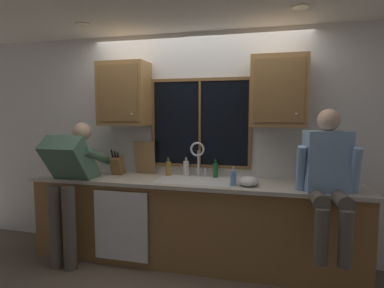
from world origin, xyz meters
name	(u,v)px	position (x,y,z in m)	size (l,w,h in m)	color
back_wall	(198,144)	(0.00, 0.06, 1.27)	(5.92, 0.12, 2.55)	silver
ceiling_downlight_left	(82,24)	(-1.05, -0.60, 2.54)	(0.14, 0.14, 0.01)	#FFEAB2
ceiling_downlight_right	(301,7)	(1.05, -0.60, 2.54)	(0.14, 0.14, 0.01)	#FFEAB2
window_glass	(200,123)	(0.04, -0.01, 1.52)	(1.10, 0.02, 0.95)	black
window_frame_top	(200,80)	(0.04, -0.02, 2.02)	(1.17, 0.02, 0.04)	brown
window_frame_bottom	(200,166)	(0.04, -0.02, 1.03)	(1.17, 0.02, 0.04)	brown
window_frame_left	(153,123)	(-0.53, -0.02, 1.52)	(0.04, 0.02, 0.95)	brown
window_frame_right	(250,124)	(0.61, -0.02, 1.52)	(0.04, 0.02, 0.95)	brown
window_mullion_center	(200,123)	(0.04, -0.02, 1.52)	(0.02, 0.02, 0.95)	brown
lower_cabinet_run	(190,223)	(0.00, -0.29, 0.44)	(3.52, 0.58, 0.88)	olive
countertop	(190,182)	(0.00, -0.31, 0.90)	(3.58, 0.62, 0.04)	beige
dishwasher_front	(121,226)	(-0.67, -0.61, 0.46)	(0.60, 0.02, 0.74)	white
upper_cabinet_left	(124,94)	(-0.82, -0.17, 1.86)	(0.56, 0.36, 0.72)	#9E703D
upper_cabinet_right	(279,92)	(0.90, -0.17, 1.86)	(0.56, 0.36, 0.72)	#9E703D
sink	(194,189)	(0.04, -0.30, 0.82)	(0.80, 0.46, 0.21)	silver
faucet	(198,155)	(0.05, -0.12, 1.17)	(0.18, 0.09, 0.40)	silver
person_standing	(70,177)	(-1.27, -0.60, 0.95)	(0.53, 0.70, 1.53)	#595147
person_sitting_on_counter	(328,174)	(1.34, -0.57, 1.10)	(0.54, 0.64, 1.26)	#595147
knife_block	(117,166)	(-0.90, -0.21, 1.03)	(0.12, 0.18, 0.32)	brown
cutting_board	(145,158)	(-0.61, -0.09, 1.11)	(0.25, 0.02, 0.40)	#997047
mixing_bowl	(248,181)	(0.63, -0.41, 0.97)	(0.21, 0.21, 0.10)	silver
soap_dispenser	(233,178)	(0.48, -0.44, 1.00)	(0.06, 0.07, 0.20)	#668CCC
bottle_green_glass	(186,168)	(-0.10, -0.08, 1.01)	(0.07, 0.07, 0.23)	silver
bottle_tall_clear	(168,168)	(-0.31, -0.12, 1.01)	(0.06, 0.06, 0.21)	olive
bottle_amber_small	(215,170)	(0.24, -0.09, 1.01)	(0.06, 0.06, 0.21)	#1E592D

